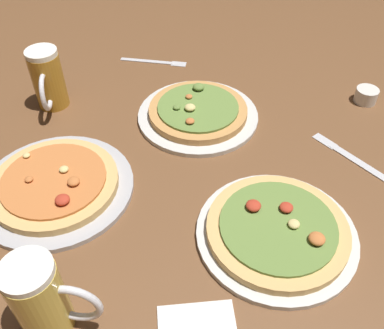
{
  "coord_description": "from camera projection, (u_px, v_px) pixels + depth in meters",
  "views": [
    {
      "loc": [
        0.25,
        -0.62,
        0.67
      ],
      "look_at": [
        0.0,
        0.0,
        0.02
      ],
      "focal_mm": 39.95,
      "sensor_mm": 36.0,
      "label": 1
    }
  ],
  "objects": [
    {
      "name": "knife_spare",
      "position": [
        356.0,
        160.0,
        0.97
      ],
      "size": [
        0.22,
        0.13,
        0.01
      ],
      "color": "silver",
      "rests_on": "ground_plane"
    },
    {
      "name": "ramekin_sauce",
      "position": [
        366.0,
        95.0,
        1.13
      ],
      "size": [
        0.06,
        0.06,
        0.04
      ],
      "primitive_type": "cylinder",
      "color": "silver",
      "rests_on": "ground_plane"
    },
    {
      "name": "pizza_plate_near",
      "position": [
        277.0,
        231.0,
        0.81
      ],
      "size": [
        0.31,
        0.31,
        0.05
      ],
      "color": "silver",
      "rests_on": "ground_plane"
    },
    {
      "name": "fork_spare",
      "position": [
        155.0,
        62.0,
        1.28
      ],
      "size": [
        0.2,
        0.06,
        0.01
      ],
      "color": "silver",
      "rests_on": "ground_plane"
    },
    {
      "name": "ground_plane",
      "position": [
        192.0,
        176.0,
        0.96
      ],
      "size": [
        2.4,
        2.4,
        0.03
      ],
      "primitive_type": "cube",
      "color": "brown"
    },
    {
      "name": "pizza_plate_far",
      "position": [
        198.0,
        113.0,
        1.08
      ],
      "size": [
        0.3,
        0.3,
        0.05
      ],
      "color": "silver",
      "rests_on": "ground_plane"
    },
    {
      "name": "pizza_plate_side",
      "position": [
        55.0,
        185.0,
        0.9
      ],
      "size": [
        0.33,
        0.33,
        0.05
      ],
      "color": "#B2B2B7",
      "rests_on": "ground_plane"
    },
    {
      "name": "beer_mug_amber",
      "position": [
        42.0,
        298.0,
        0.64
      ],
      "size": [
        0.14,
        0.08,
        0.16
      ],
      "color": "gold",
      "rests_on": "ground_plane"
    },
    {
      "name": "beer_mug_dark",
      "position": [
        48.0,
        80.0,
        1.08
      ],
      "size": [
        0.09,
        0.13,
        0.16
      ],
      "color": "#B27A23",
      "rests_on": "ground_plane"
    }
  ]
}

